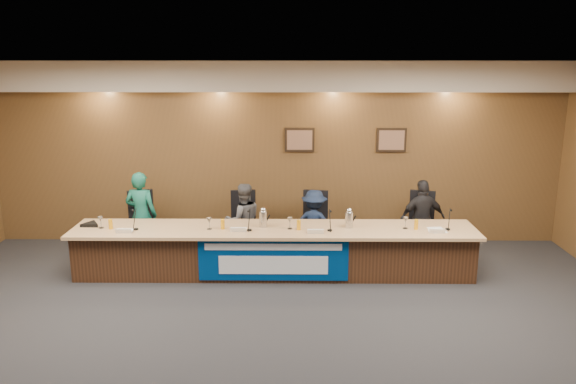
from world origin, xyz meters
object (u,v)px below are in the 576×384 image
Objects in this scene: panelist_a at (141,215)px; carafe_right at (349,220)px; banner at (273,260)px; panelist_c at (314,224)px; dais_body at (274,252)px; panelist_b at (243,221)px; carafe_mid at (263,219)px; office_chair_b at (244,228)px; panelist_d at (422,219)px; office_chair_c at (314,228)px; office_chair_d at (420,228)px; office_chair_a at (144,227)px; speakerphone at (91,224)px.

panelist_a reaches higher than carafe_right.
panelist_c is (0.64, 1.14, 0.20)m from banner.
panelist_a is at bearing 162.00° from dais_body.
panelist_b reaches higher than carafe_mid.
panelist_b is 0.18m from office_chair_b.
panelist_c is 4.75× the size of carafe_right.
banner is at bearing 15.76° from panelist_d.
dais_body reaches higher than office_chair_c.
panelist_d is at bearing 15.58° from carafe_mid.
dais_body is at bearing 7.19° from panelist_d.
carafe_mid reaches higher than dais_body.
office_chair_d is (2.95, 0.00, 0.00)m from office_chair_b.
carafe_mid reaches higher than office_chair_d.
panelist_d reaches higher than office_chair_b.
panelist_d is (2.41, 0.72, 0.31)m from dais_body.
panelist_a reaches higher than office_chair_a.
office_chair_c is at bearing -12.64° from panelist_d.
office_chair_d is at bearing -169.98° from panelist_a.
panelist_b reaches higher than speakerphone.
office_chair_c is 1.21m from carafe_mid.
banner is 2.87m from speakerphone.
panelist_c is at bearing -9.42° from panelist_d.
panelist_b is 2.95m from office_chair_d.
office_chair_a is 1.68m from office_chair_b.
dais_body is 2.54m from panelist_d.
panelist_a is 3.43m from carafe_right.
office_chair_a is (-2.22, 1.24, 0.10)m from banner.
carafe_mid is (-2.58, -0.72, 0.21)m from panelist_d.
panelist_d is 2.76× the size of office_chair_b.
dais_body is 5.21× the size of panelist_c.
carafe_mid is at bearing 179.02° from carafe_right.
panelist_b is 2.62× the size of office_chair_a.
carafe_mid reaches higher than carafe_right.
panelist_a is 0.91m from speakerphone.
panelist_b is at bearing -171.22° from panelist_a.
office_chair_a is 1.00× the size of office_chair_c.
carafe_mid is (-0.16, 0.00, 0.52)m from dais_body.
dais_body is 0.99m from panelist_c.
panelist_d reaches higher than carafe_right.
carafe_right is (1.13, -0.02, 0.52)m from dais_body.
banner is at bearing -108.64° from office_chair_c.
panelist_c is 2.40× the size of office_chair_a.
panelist_b is 2.62× the size of office_chair_c.
office_chair_a is at bearing 165.91° from carafe_right.
panelist_a is at bearing -17.19° from panelist_b.
banner is 4.58× the size of office_chair_a.
dais_body is at bearing 170.78° from panelist_a.
office_chair_c is 1.05m from carafe_right.
panelist_c is (0.64, 0.72, 0.23)m from dais_body.
office_chair_c is at bearing 62.69° from banner.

